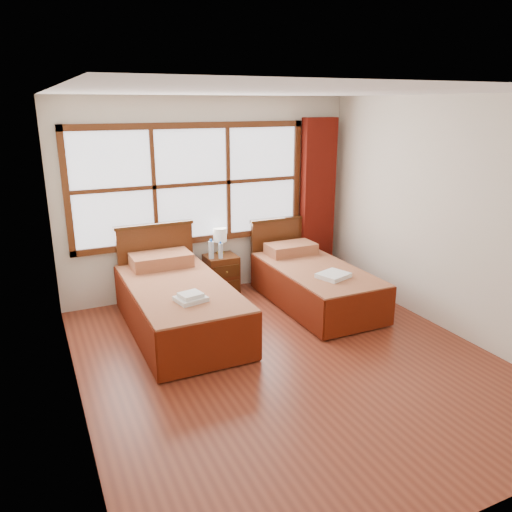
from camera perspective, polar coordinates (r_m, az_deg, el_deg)
name	(u,v)px	position (r m, az deg, el deg)	size (l,w,h in m)	color
floor	(289,360)	(5.20, 3.74, -11.79)	(4.50, 4.50, 0.00)	brown
ceiling	(294,92)	(4.56, 4.39, 18.19)	(4.50, 4.50, 0.00)	white
wall_back	(210,198)	(6.72, -5.33, 6.66)	(4.00, 4.00, 0.00)	silver
wall_left	(67,265)	(4.16, -20.84, -0.94)	(4.50, 4.50, 0.00)	silver
wall_right	(450,217)	(5.93, 21.27, 4.15)	(4.50, 4.50, 0.00)	silver
window	(192,184)	(6.57, -7.33, 8.12)	(3.16, 0.06, 1.56)	white
curtain	(317,200)	(7.31, 7.03, 6.41)	(0.50, 0.16, 2.30)	#581008
bed_left	(178,303)	(5.80, -8.90, -5.32)	(1.08, 2.10, 1.05)	#40220D
bed_right	(313,282)	(6.49, 6.58, -3.00)	(0.98, 2.00, 0.95)	#40220D
nightstand	(221,275)	(6.77, -3.98, -2.22)	(0.41, 0.41, 0.55)	#502711
towels_left	(191,298)	(5.18, -7.47, -4.73)	(0.34, 0.31, 0.09)	white
towels_right	(333,275)	(6.04, 8.83, -2.20)	(0.42, 0.40, 0.05)	white
lamp	(220,235)	(6.73, -4.14, 2.36)	(0.18, 0.18, 0.35)	gold
bottle_near	(211,250)	(6.55, -5.15, 0.73)	(0.07, 0.07, 0.26)	#C0E1F7
bottle_far	(221,251)	(6.55, -4.07, 0.62)	(0.06, 0.06, 0.23)	#C0E1F7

